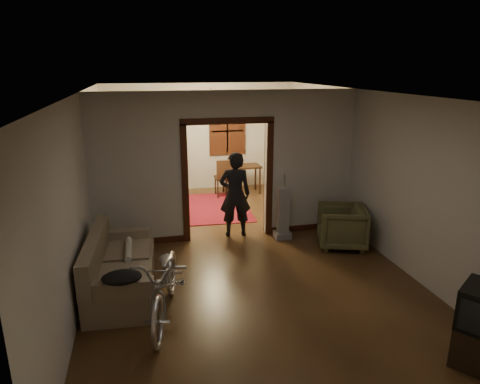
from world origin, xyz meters
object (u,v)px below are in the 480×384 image
object	(u,v)px
locker	(156,163)
desk	(241,180)
armchair	(342,226)
bicycle	(166,283)
person	(235,195)
sofa	(121,263)

from	to	relation	value
locker	desk	xyz separation A→B (m)	(2.17, -0.13, -0.52)
desk	armchair	bearing A→B (deg)	-66.42
bicycle	person	bearing A→B (deg)	71.50
armchair	locker	xyz separation A→B (m)	(-3.17, 3.91, 0.49)
sofa	locker	bearing A→B (deg)	84.76
armchair	bicycle	bearing A→B (deg)	-45.62
sofa	person	distance (m)	2.76
sofa	bicycle	size ratio (longest dim) A/B	1.03
armchair	person	size ratio (longest dim) A/B	0.51
locker	desk	world-z (taller)	locker
bicycle	desk	xyz separation A→B (m)	(2.29, 5.41, -0.14)
sofa	locker	xyz separation A→B (m)	(0.72, 4.70, 0.43)
bicycle	locker	xyz separation A→B (m)	(0.12, 5.53, 0.38)
sofa	armchair	size ratio (longest dim) A/B	2.30
bicycle	locker	size ratio (longest dim) A/B	1.08
person	bicycle	bearing A→B (deg)	65.37
sofa	person	xyz separation A→B (m)	(2.09, 1.76, 0.39)
sofa	armchair	world-z (taller)	sofa
bicycle	armchair	bearing A→B (deg)	37.87
armchair	desk	distance (m)	3.91
armchair	desk	world-z (taller)	armchair
bicycle	person	distance (m)	3.01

